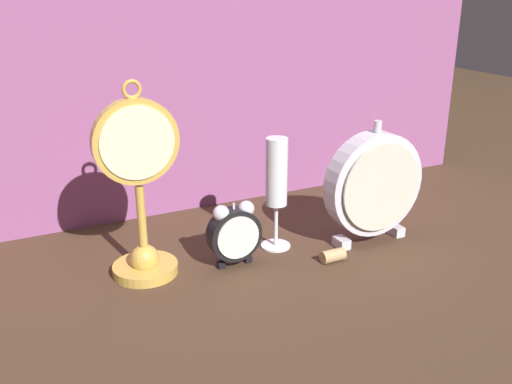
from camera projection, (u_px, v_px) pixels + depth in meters
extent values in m
plane|color=#422D1E|center=(277.00, 270.00, 0.95)|extent=(4.00, 4.00, 0.00)
cube|color=#8E4C7F|center=(201.00, 75.00, 1.13)|extent=(1.33, 0.01, 0.55)
cylinder|color=gold|center=(145.00, 269.00, 0.94)|extent=(0.11, 0.11, 0.02)
sphere|color=gold|center=(145.00, 259.00, 0.93)|extent=(0.05, 0.05, 0.05)
cylinder|color=gold|center=(142.00, 226.00, 0.91)|extent=(0.01, 0.01, 0.14)
cylinder|color=gold|center=(136.00, 142.00, 0.86)|extent=(0.13, 0.02, 0.13)
cylinder|color=beige|center=(138.00, 143.00, 0.85)|extent=(0.12, 0.00, 0.12)
torus|color=gold|center=(132.00, 89.00, 0.83)|extent=(0.03, 0.01, 0.03)
cube|color=black|center=(221.00, 265.00, 0.95)|extent=(0.01, 0.01, 0.01)
cube|color=black|center=(248.00, 259.00, 0.98)|extent=(0.01, 0.01, 0.01)
cylinder|color=black|center=(234.00, 234.00, 0.95)|extent=(0.09, 0.03, 0.09)
cylinder|color=silver|center=(238.00, 238.00, 0.93)|extent=(0.07, 0.00, 0.07)
sphere|color=silver|center=(221.00, 213.00, 0.92)|extent=(0.03, 0.03, 0.03)
sphere|color=silver|center=(246.00, 209.00, 0.94)|extent=(0.03, 0.03, 0.03)
cylinder|color=silver|center=(234.00, 208.00, 0.93)|extent=(0.00, 0.00, 0.02)
cube|color=silver|center=(342.00, 243.00, 1.03)|extent=(0.02, 0.03, 0.02)
cube|color=silver|center=(396.00, 230.00, 1.08)|extent=(0.02, 0.03, 0.02)
cylinder|color=silver|center=(373.00, 184.00, 1.02)|extent=(0.19, 0.04, 0.19)
cylinder|color=beige|center=(381.00, 187.00, 1.00)|extent=(0.16, 0.00, 0.16)
cylinder|color=silver|center=(378.00, 126.00, 0.98)|extent=(0.01, 0.01, 0.02)
cylinder|color=silver|center=(276.00, 245.00, 1.03)|extent=(0.05, 0.05, 0.01)
cylinder|color=silver|center=(276.00, 224.00, 1.02)|extent=(0.01, 0.01, 0.08)
cylinder|color=white|center=(277.00, 172.00, 0.98)|extent=(0.04, 0.04, 0.12)
cylinder|color=beige|center=(276.00, 183.00, 0.99)|extent=(0.03, 0.03, 0.08)
cylinder|color=tan|center=(333.00, 256.00, 0.97)|extent=(0.04, 0.02, 0.02)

